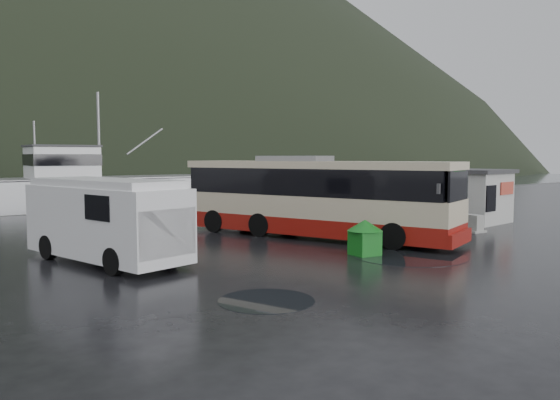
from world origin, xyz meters
TOP-DOWN VIEW (x-y plane):
  - ground at (0.00, 0.00)m, footprint 160.00×160.00m
  - quay_edge at (0.00, 20.00)m, footprint 160.00×0.60m
  - coach_bus at (1.34, 2.04)m, footprint 7.14×13.19m
  - white_van at (-8.09, 2.00)m, footprint 3.71×7.14m
  - waste_bin_left at (-0.20, -2.47)m, footprint 1.07×1.07m
  - waste_bin_right at (4.43, -0.36)m, footprint 1.30×1.30m
  - dome_tent at (2.20, -1.59)m, footprint 2.21×2.80m
  - ticket_kiosk at (11.73, 0.54)m, footprint 3.95×3.15m
  - jersey_barrier_a at (5.16, -1.27)m, footprint 0.79×1.55m
  - jersey_barrier_b at (8.38, -1.04)m, footprint 1.01×1.74m
  - fishing_trawler at (4.02, 28.24)m, footprint 25.68×6.94m
  - puddles at (0.92, -2.67)m, footprint 17.10×9.92m

SIDE VIEW (x-z plane):
  - ground at x=0.00m, z-range 0.00..0.00m
  - quay_edge at x=0.00m, z-range -0.75..0.75m
  - coach_bus at x=1.34m, z-range -1.82..1.82m
  - white_van at x=-8.09m, z-range -1.42..1.42m
  - waste_bin_left at x=-0.20m, z-range -0.65..0.65m
  - waste_bin_right at x=4.43m, z-range -0.74..0.74m
  - dome_tent at x=2.20m, z-range -0.50..0.50m
  - ticket_kiosk at x=11.73m, z-range -1.44..1.44m
  - jersey_barrier_a at x=5.16m, z-range -0.39..0.39m
  - jersey_barrier_b at x=8.38m, z-range -0.41..0.41m
  - fishing_trawler at x=4.02m, z-range -5.08..5.08m
  - puddles at x=0.92m, z-range 0.00..0.01m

